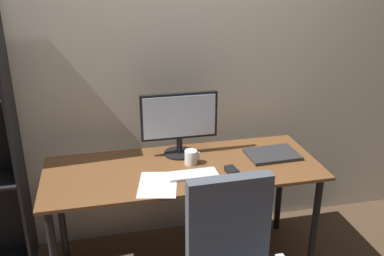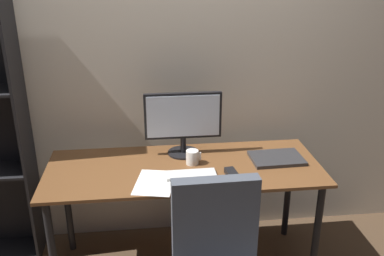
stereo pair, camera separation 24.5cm
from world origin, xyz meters
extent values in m
cube|color=beige|center=(0.00, 0.50, 1.30)|extent=(6.40, 0.10, 2.60)
cube|color=brown|center=(0.00, 0.00, 0.73)|extent=(1.66, 0.65, 0.02)
cylinder|color=black|center=(0.77, -0.27, 0.36)|extent=(0.04, 0.04, 0.72)
cylinder|color=black|center=(-0.77, 0.27, 0.36)|extent=(0.04, 0.04, 0.72)
cylinder|color=black|center=(0.77, 0.27, 0.36)|extent=(0.04, 0.04, 0.72)
cylinder|color=black|center=(0.01, 0.19, 0.75)|extent=(0.20, 0.20, 0.01)
cylinder|color=black|center=(0.01, 0.19, 0.80)|extent=(0.04, 0.04, 0.10)
cube|color=black|center=(0.01, 0.19, 1.00)|extent=(0.49, 0.03, 0.30)
cube|color=silver|center=(0.01, 0.17, 1.00)|extent=(0.46, 0.01, 0.27)
cube|color=silver|center=(0.03, -0.13, 0.75)|extent=(0.29, 0.12, 0.02)
cube|color=black|center=(0.26, -0.14, 0.76)|extent=(0.07, 0.10, 0.03)
cylinder|color=white|center=(0.05, 0.03, 0.78)|extent=(0.08, 0.08, 0.09)
cube|color=white|center=(0.10, 0.03, 0.79)|extent=(0.02, 0.01, 0.05)
cube|color=#2D2D30|center=(0.59, 0.03, 0.75)|extent=(0.33, 0.24, 0.02)
cube|color=white|center=(-0.18, -0.18, 0.74)|extent=(0.27, 0.33, 0.00)
cube|color=#474C56|center=(0.08, -0.66, 0.75)|extent=(0.40, 0.08, 0.52)
cube|color=black|center=(-0.98, 0.29, 0.90)|extent=(0.02, 0.28, 1.81)
camera|label=1|loc=(-0.46, -2.26, 1.92)|focal=39.90mm
camera|label=2|loc=(-0.21, -2.30, 1.92)|focal=39.90mm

